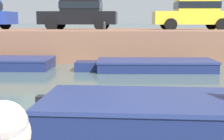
{
  "coord_description": "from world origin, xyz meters",
  "views": [
    {
      "loc": [
        0.06,
        -1.6,
        2.02
      ],
      "look_at": [
        -0.16,
        4.45,
        1.05
      ],
      "focal_mm": 50.0,
      "sensor_mm": 36.0,
      "label": 1
    }
  ],
  "objects_px": {
    "motorboat_passing": "(203,113)",
    "car_left_inner_black": "(80,13)",
    "boat_moored_central_navy": "(150,65)",
    "mooring_bollard_mid": "(104,26)",
    "car_centre_yellow": "(194,13)"
  },
  "relations": [
    {
      "from": "car_centre_yellow",
      "to": "boat_moored_central_navy",
      "type": "bearing_deg",
      "value": -124.81
    },
    {
      "from": "motorboat_passing",
      "to": "car_centre_yellow",
      "type": "distance_m",
      "value": 10.77
    },
    {
      "from": "motorboat_passing",
      "to": "car_left_inner_black",
      "type": "relative_size",
      "value": 1.72
    },
    {
      "from": "car_centre_yellow",
      "to": "mooring_bollard_mid",
      "type": "height_order",
      "value": "car_centre_yellow"
    },
    {
      "from": "boat_moored_central_navy",
      "to": "car_centre_yellow",
      "type": "relative_size",
      "value": 1.43
    },
    {
      "from": "boat_moored_central_navy",
      "to": "motorboat_passing",
      "type": "relative_size",
      "value": 0.83
    },
    {
      "from": "boat_moored_central_navy",
      "to": "motorboat_passing",
      "type": "distance_m",
      "value": 6.83
    },
    {
      "from": "car_centre_yellow",
      "to": "mooring_bollard_mid",
      "type": "bearing_deg",
      "value": -161.11
    },
    {
      "from": "mooring_bollard_mid",
      "to": "car_centre_yellow",
      "type": "bearing_deg",
      "value": 18.89
    },
    {
      "from": "motorboat_passing",
      "to": "car_centre_yellow",
      "type": "relative_size",
      "value": 1.72
    },
    {
      "from": "boat_moored_central_navy",
      "to": "mooring_bollard_mid",
      "type": "height_order",
      "value": "mooring_bollard_mid"
    },
    {
      "from": "motorboat_passing",
      "to": "mooring_bollard_mid",
      "type": "height_order",
      "value": "mooring_bollard_mid"
    },
    {
      "from": "boat_moored_central_navy",
      "to": "mooring_bollard_mid",
      "type": "relative_size",
      "value": 12.68
    },
    {
      "from": "boat_moored_central_navy",
      "to": "car_left_inner_black",
      "type": "distance_m",
      "value": 5.31
    },
    {
      "from": "boat_moored_central_navy",
      "to": "car_left_inner_black",
      "type": "relative_size",
      "value": 1.43
    }
  ]
}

